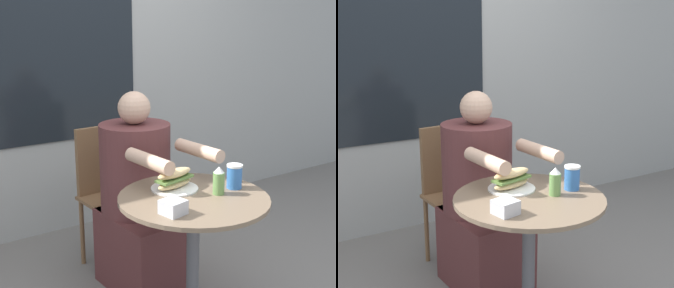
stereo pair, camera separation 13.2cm
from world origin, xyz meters
TOP-DOWN VIEW (x-y plane):
  - storefront_wall at (-0.00, 1.57)m, footprint 8.00×0.09m
  - cafe_table at (0.00, 0.00)m, footprint 0.69×0.69m
  - diner_chair at (0.03, 0.90)m, footprint 0.41×0.41m
  - seated_diner at (0.04, 0.55)m, footprint 0.42×0.72m
  - sandwich_on_plate at (-0.02, 0.13)m, footprint 0.22×0.22m
  - drink_cup at (0.23, -0.02)m, footprint 0.08×0.08m
  - napkin_box at (-0.19, -0.11)m, footprint 0.10×0.10m
  - condiment_bottle at (0.11, -0.04)m, footprint 0.05×0.05m

SIDE VIEW (x-z plane):
  - seated_diner at x=0.04m, z-range -0.08..1.05m
  - diner_chair at x=0.03m, z-range 0.09..0.96m
  - cafe_table at x=0.00m, z-range 0.17..0.89m
  - napkin_box at x=-0.19m, z-range 0.72..0.78m
  - sandwich_on_plate at x=-0.02m, z-range 0.72..0.81m
  - drink_cup at x=0.23m, z-range 0.72..0.84m
  - condiment_bottle at x=0.11m, z-range 0.72..0.85m
  - storefront_wall at x=0.00m, z-range 0.00..2.80m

